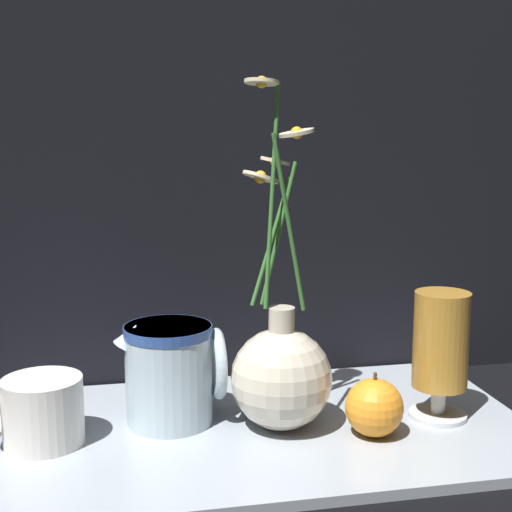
% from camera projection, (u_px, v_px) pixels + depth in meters
% --- Properties ---
extents(ground_plane, '(6.00, 6.00, 0.00)m').
position_uv_depth(ground_plane, '(246.00, 436.00, 0.85)').
color(ground_plane, black).
extents(shelf, '(0.68, 0.36, 0.01)m').
position_uv_depth(shelf, '(246.00, 431.00, 0.85)').
color(shelf, '#9EA8B2').
rests_on(shelf, ground_plane).
extents(vase_with_flowers, '(0.12, 0.14, 0.41)m').
position_uv_depth(vase_with_flowers, '(281.00, 371.00, 0.84)').
color(vase_with_flowers, beige).
rests_on(vase_with_flowers, shelf).
extents(yellow_mug, '(0.10, 0.09, 0.08)m').
position_uv_depth(yellow_mug, '(41.00, 413.00, 0.79)').
color(yellow_mug, silver).
rests_on(yellow_mug, shelf).
extents(ceramic_pitcher, '(0.13, 0.11, 0.13)m').
position_uv_depth(ceramic_pitcher, '(171.00, 369.00, 0.85)').
color(ceramic_pitcher, silver).
rests_on(ceramic_pitcher, shelf).
extents(tea_glass, '(0.07, 0.07, 0.16)m').
position_uv_depth(tea_glass, '(441.00, 345.00, 0.86)').
color(tea_glass, silver).
rests_on(tea_glass, shelf).
extents(orange_fruit, '(0.07, 0.07, 0.08)m').
position_uv_depth(orange_fruit, '(374.00, 407.00, 0.82)').
color(orange_fruit, orange).
rests_on(orange_fruit, shelf).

